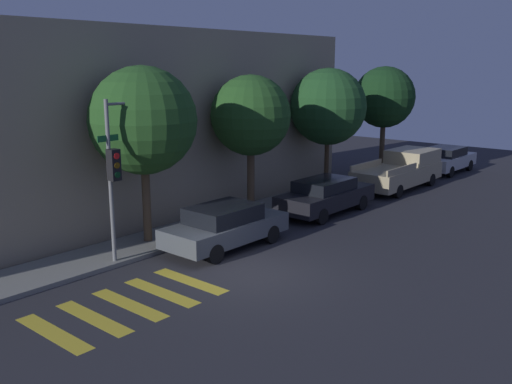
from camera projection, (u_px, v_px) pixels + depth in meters
The scene contains 13 objects.
ground_plane at pixel (246, 274), 16.24m from camera, with size 60.00×60.00×0.00m, color #28282D.
sidewalk at pixel (151, 242), 18.92m from camera, with size 26.00×2.07×0.14m, color slate.
building_row at pixel (70, 127), 20.97m from camera, with size 26.00×6.00×7.16m, color gray.
crosswalk at pixel (129, 304), 14.16m from camera, with size 4.56×2.60×0.00m.
traffic_light_pole at pixel (123, 154), 16.49m from camera, with size 2.24×0.56×4.89m.
sedan_near_corner at pixel (225, 226), 18.40m from camera, with size 4.33×1.85×1.42m.
sedan_middle at pixel (326, 195), 22.68m from camera, with size 4.67×1.80×1.41m.
pickup_truck at pixel (401, 170), 27.45m from camera, with size 5.56×2.10×1.74m.
sedan_far_end at pixel (446, 159), 31.44m from camera, with size 4.28×1.87×1.40m.
tree_near_corner at pixel (143, 121), 18.02m from camera, with size 3.44×3.44×5.83m.
tree_midblock at pixel (251, 116), 21.89m from camera, with size 3.11×3.11×5.48m.
tree_far_end at pixel (328, 107), 25.82m from camera, with size 3.47×3.47×5.70m.
tree_behind_truck at pixel (384, 97), 29.66m from camera, with size 3.18×3.18×5.76m.
Camera 1 is at (-11.45, -10.21, 5.82)m, focal length 40.00 mm.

